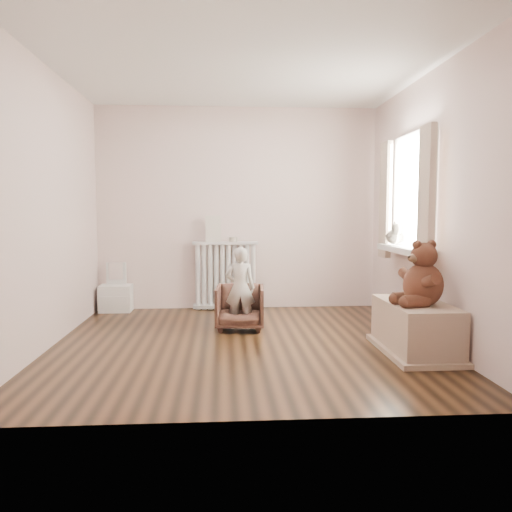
{
  "coord_description": "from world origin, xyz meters",
  "views": [
    {
      "loc": [
        -0.2,
        -4.7,
        1.25
      ],
      "look_at": [
        0.15,
        0.45,
        0.8
      ],
      "focal_mm": 35.0,
      "sensor_mm": 36.0,
      "label": 1
    }
  ],
  "objects": [
    {
      "name": "paper_doll",
      "position": [
        -0.31,
        1.68,
        1.04
      ],
      "size": [
        0.2,
        0.02,
        0.33
      ],
      "primitive_type": "cube",
      "color": "beige",
      "rests_on": "radiator"
    },
    {
      "name": "ceiling",
      "position": [
        0.0,
        0.0,
        2.6
      ],
      "size": [
        3.6,
        3.6,
        0.01
      ],
      "primitive_type": "cube",
      "color": "white",
      "rests_on": "ground"
    },
    {
      "name": "armchair",
      "position": [
        -0.01,
        0.58,
        0.24
      ],
      "size": [
        0.54,
        0.55,
        0.47
      ],
      "primitive_type": "imported",
      "rotation": [
        0.0,
        0.0,
        -0.07
      ],
      "color": "#513227",
      "rests_on": "floor"
    },
    {
      "name": "right_wall",
      "position": [
        1.8,
        0.0,
        1.3
      ],
      "size": [
        0.02,
        3.6,
        2.6
      ],
      "primitive_type": "cube",
      "color": "white",
      "rests_on": "ground"
    },
    {
      "name": "toy_bench",
      "position": [
        1.52,
        -0.43,
        0.2
      ],
      "size": [
        0.51,
        0.96,
        0.45
      ],
      "primitive_type": "cube",
      "color": "tan",
      "rests_on": "floor"
    },
    {
      "name": "back_wall",
      "position": [
        0.0,
        1.8,
        1.3
      ],
      "size": [
        3.6,
        0.02,
        2.6
      ],
      "primitive_type": "cube",
      "color": "white",
      "rests_on": "ground"
    },
    {
      "name": "left_wall",
      "position": [
        -1.8,
        0.0,
        1.3
      ],
      "size": [
        0.02,
        3.6,
        2.6
      ],
      "primitive_type": "cube",
      "color": "white",
      "rests_on": "ground"
    },
    {
      "name": "teddy_bear",
      "position": [
        1.53,
        -0.54,
        0.67
      ],
      "size": [
        0.51,
        0.43,
        0.55
      ],
      "primitive_type": null,
      "rotation": [
        0.0,
        0.0,
        0.2
      ],
      "color": "#3C1E14",
      "rests_on": "toy_bench"
    },
    {
      "name": "window",
      "position": [
        1.76,
        0.3,
        1.45
      ],
      "size": [
        0.03,
        0.9,
        1.1
      ],
      "primitive_type": "cube",
      "color": "white",
      "rests_on": "right_wall"
    },
    {
      "name": "child",
      "position": [
        -0.01,
        0.53,
        0.46
      ],
      "size": [
        0.33,
        0.23,
        0.87
      ],
      "primitive_type": "imported",
      "rotation": [
        0.0,
        0.0,
        3.07
      ],
      "color": "silver",
      "rests_on": "armchair"
    },
    {
      "name": "toy_vanity",
      "position": [
        -1.55,
        1.65,
        0.28
      ],
      "size": [
        0.39,
        0.28,
        0.62
      ],
      "primitive_type": "cube",
      "color": "silver",
      "rests_on": "floor"
    },
    {
      "name": "front_wall",
      "position": [
        0.0,
        -1.8,
        1.3
      ],
      "size": [
        3.6,
        0.02,
        2.6
      ],
      "primitive_type": "cube",
      "color": "white",
      "rests_on": "ground"
    },
    {
      "name": "curtain_right",
      "position": [
        1.65,
        0.87,
        1.39
      ],
      "size": [
        0.06,
        0.26,
        1.3
      ],
      "primitive_type": "cube",
      "color": "beige",
      "rests_on": "right_wall"
    },
    {
      "name": "floor",
      "position": [
        0.0,
        0.0,
        0.0
      ],
      "size": [
        3.6,
        3.6,
        0.01
      ],
      "primitive_type": "cube",
      "color": "black",
      "rests_on": "ground"
    },
    {
      "name": "radiator",
      "position": [
        -0.16,
        1.68,
        0.39
      ],
      "size": [
        0.83,
        0.16,
        0.88
      ],
      "primitive_type": "cube",
      "color": "silver",
      "rests_on": "floor"
    },
    {
      "name": "tin_a",
      "position": [
        -0.06,
        1.68,
        0.91
      ],
      "size": [
        0.1,
        0.1,
        0.06
      ],
      "primitive_type": "cylinder",
      "color": "#A59E8C",
      "rests_on": "radiator"
    },
    {
      "name": "curtain_left",
      "position": [
        1.65,
        -0.27,
        1.39
      ],
      "size": [
        0.06,
        0.26,
        1.3
      ],
      "primitive_type": "cube",
      "color": "beige",
      "rests_on": "right_wall"
    },
    {
      "name": "plush_cat",
      "position": [
        1.66,
        0.57,
        1.0
      ],
      "size": [
        0.28,
        0.33,
        0.24
      ],
      "primitive_type": null,
      "rotation": [
        0.0,
        0.0,
        -0.4
      ],
      "color": "slate",
      "rests_on": "window_sill"
    },
    {
      "name": "window_sill",
      "position": [
        1.67,
        0.3,
        0.87
      ],
      "size": [
        0.22,
        1.1,
        0.06
      ],
      "primitive_type": "cube",
      "color": "silver",
      "rests_on": "right_wall"
    }
  ]
}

